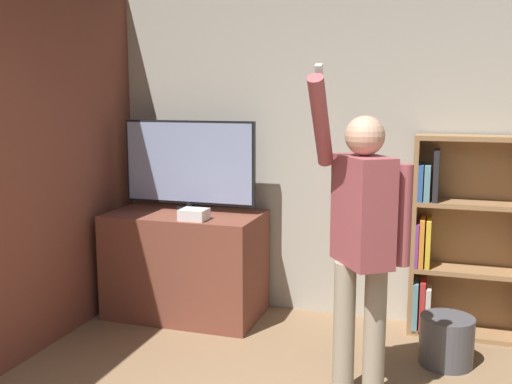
% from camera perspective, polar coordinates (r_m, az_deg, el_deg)
% --- Properties ---
extents(wall_back, '(6.10, 0.09, 2.70)m').
position_cam_1_polar(wall_back, '(4.86, 10.10, 3.72)').
color(wall_back, '#B2AD9E').
rests_on(wall_back, ground_plane).
extents(wall_side_brick, '(0.06, 4.61, 2.70)m').
position_cam_1_polar(wall_side_brick, '(4.27, -22.11, 2.39)').
color(wall_side_brick, brown).
rests_on(wall_side_brick, ground_plane).
extents(tv_ledge, '(1.23, 0.71, 0.86)m').
position_cam_1_polar(tv_ledge, '(5.00, -6.68, -6.82)').
color(tv_ledge, brown).
rests_on(tv_ledge, ground_plane).
extents(television, '(1.13, 0.22, 0.74)m').
position_cam_1_polar(television, '(4.93, -6.38, 2.63)').
color(television, black).
rests_on(television, tv_ledge).
extents(game_console, '(0.20, 0.17, 0.09)m').
position_cam_1_polar(game_console, '(4.61, -5.93, -2.14)').
color(game_console, white).
rests_on(game_console, tv_ledge).
extents(bookshelf, '(0.82, 0.28, 1.52)m').
position_cam_1_polar(bookshelf, '(4.74, 18.60, -4.29)').
color(bookshelf, '#997047').
rests_on(bookshelf, ground_plane).
extents(person, '(0.55, 0.55, 1.98)m').
position_cam_1_polar(person, '(3.50, 10.05, -3.81)').
color(person, gray).
rests_on(person, ground_plane).
extents(waste_bin, '(0.36, 0.36, 0.33)m').
position_cam_1_polar(waste_bin, '(4.36, 17.68, -13.33)').
color(waste_bin, '#4C4C51').
rests_on(waste_bin, ground_plane).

